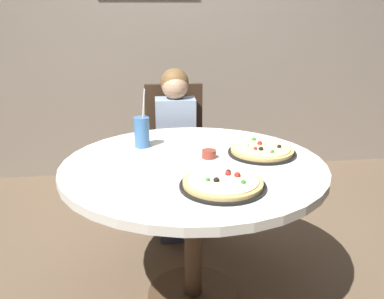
# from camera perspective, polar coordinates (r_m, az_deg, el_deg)

# --- Properties ---
(ground_plane) EXTENTS (8.00, 8.00, 0.00)m
(ground_plane) POSITION_cam_1_polar(r_m,az_deg,el_deg) (2.39, 0.18, -18.93)
(ground_plane) COLOR brown
(wall_with_window) EXTENTS (5.20, 0.14, 2.90)m
(wall_with_window) POSITION_cam_1_polar(r_m,az_deg,el_deg) (3.80, -4.18, 18.51)
(wall_with_window) COLOR gray
(wall_with_window) RESTS_ON ground_plane
(dining_table) EXTENTS (1.25, 1.25, 0.75)m
(dining_table) POSITION_cam_1_polar(r_m,az_deg,el_deg) (2.05, 0.20, -4.24)
(dining_table) COLOR silver
(dining_table) RESTS_ON ground_plane
(chair_wooden) EXTENTS (0.42, 0.42, 0.95)m
(chair_wooden) POSITION_cam_1_polar(r_m,az_deg,el_deg) (2.97, -2.31, 0.45)
(chair_wooden) COLOR #382619
(chair_wooden) RESTS_ON ground_plane
(diner_child) EXTENTS (0.27, 0.42, 1.08)m
(diner_child) POSITION_cam_1_polar(r_m,az_deg,el_deg) (2.81, -2.09, -1.59)
(diner_child) COLOR #3F4766
(diner_child) RESTS_ON ground_plane
(pizza_veggie) EXTENTS (0.36, 0.36, 0.05)m
(pizza_veggie) POSITION_cam_1_polar(r_m,az_deg,el_deg) (1.75, 4.15, -4.58)
(pizza_veggie) COLOR black
(pizza_veggie) RESTS_ON dining_table
(pizza_cheese) EXTENTS (0.34, 0.34, 0.05)m
(pizza_cheese) POSITION_cam_1_polar(r_m,az_deg,el_deg) (2.16, 9.35, -0.18)
(pizza_cheese) COLOR black
(pizza_cheese) RESTS_ON dining_table
(soda_cup) EXTENTS (0.08, 0.08, 0.31)m
(soda_cup) POSITION_cam_1_polar(r_m,az_deg,el_deg) (2.24, -6.73, 2.34)
(soda_cup) COLOR #3F72B2
(soda_cup) RESTS_ON dining_table
(sauce_bowl) EXTENTS (0.07, 0.07, 0.04)m
(sauce_bowl) POSITION_cam_1_polar(r_m,az_deg,el_deg) (2.08, 2.27, -0.60)
(sauce_bowl) COLOR brown
(sauce_bowl) RESTS_ON dining_table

